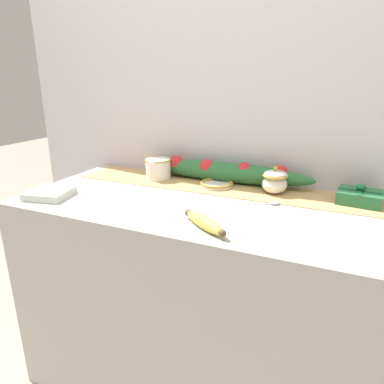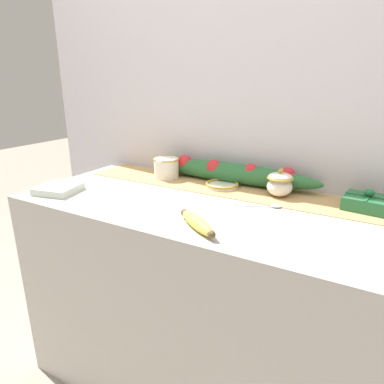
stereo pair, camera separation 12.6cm
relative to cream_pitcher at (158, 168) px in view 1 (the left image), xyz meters
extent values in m
plane|color=gray|center=(0.30, -0.20, -0.92)|extent=(12.00, 12.00, 0.00)
cube|color=#B7B2AD|center=(0.30, -0.20, -0.49)|extent=(1.41, 0.67, 0.87)
cube|color=silver|center=(0.30, 0.15, 0.28)|extent=(2.21, 0.04, 2.40)
cube|color=tan|center=(0.30, 0.00, -0.05)|extent=(1.30, 0.25, 0.00)
cylinder|color=white|center=(0.00, 0.00, 0.00)|extent=(0.12, 0.12, 0.09)
torus|color=#B79333|center=(0.00, 0.00, 0.04)|extent=(0.12, 0.12, 0.01)
torus|color=white|center=(0.00, 0.07, 0.00)|extent=(0.05, 0.01, 0.05)
ellipsoid|color=white|center=(0.00, -0.05, 0.04)|extent=(0.03, 0.03, 0.02)
ellipsoid|color=white|center=(0.54, 0.00, -0.01)|extent=(0.10, 0.10, 0.08)
torus|color=#B79333|center=(0.54, 0.00, 0.02)|extent=(0.10, 0.10, 0.01)
ellipsoid|color=white|center=(0.54, 0.00, 0.03)|extent=(0.09, 0.09, 0.03)
sphere|color=#B79333|center=(0.54, 0.00, 0.05)|extent=(0.02, 0.02, 0.02)
cylinder|color=white|center=(0.29, -0.01, -0.05)|extent=(0.14, 0.14, 0.01)
torus|color=#B79333|center=(0.29, -0.01, -0.04)|extent=(0.14, 0.14, 0.01)
ellipsoid|color=#DBCC4C|center=(0.41, -0.44, -0.03)|extent=(0.19, 0.15, 0.04)
ellipsoid|color=brown|center=(0.33, -0.38, -0.03)|extent=(0.04, 0.04, 0.02)
ellipsoid|color=brown|center=(0.48, -0.49, -0.03)|extent=(0.04, 0.04, 0.02)
cube|color=#B7B7BC|center=(0.49, -0.16, -0.05)|extent=(0.12, 0.06, 0.00)
ellipsoid|color=#B7B7BC|center=(0.57, -0.13, -0.05)|extent=(0.05, 0.04, 0.01)
cube|color=silver|center=(-0.27, -0.40, -0.04)|extent=(0.18, 0.18, 0.03)
cube|color=#236638|center=(0.85, 0.01, -0.03)|extent=(0.17, 0.15, 0.05)
cube|color=#1E6B38|center=(0.85, 0.01, 0.00)|extent=(0.16, 0.03, 0.00)
cube|color=#1E6B38|center=(0.85, 0.01, 0.00)|extent=(0.02, 0.13, 0.00)
ellipsoid|color=#1E6B38|center=(0.85, 0.01, 0.01)|extent=(0.04, 0.03, 0.03)
ellipsoid|color=#2D6B38|center=(0.30, 0.08, -0.01)|extent=(0.79, 0.10, 0.09)
sphere|color=red|center=(0.05, 0.07, 0.01)|extent=(0.07, 0.07, 0.07)
sphere|color=red|center=(0.22, 0.06, 0.01)|extent=(0.07, 0.07, 0.07)
sphere|color=red|center=(0.39, 0.07, 0.02)|extent=(0.06, 0.06, 0.06)
sphere|color=red|center=(0.55, 0.08, 0.02)|extent=(0.06, 0.06, 0.06)
camera|label=1|loc=(0.77, -1.35, 0.39)|focal=32.00mm
camera|label=2|loc=(0.88, -1.30, 0.39)|focal=32.00mm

